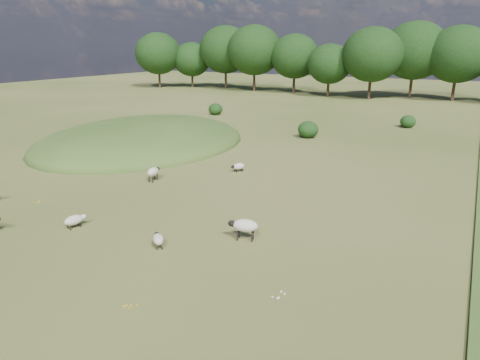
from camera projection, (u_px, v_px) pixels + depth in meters
name	position (u px, v px, depth m)	size (l,w,h in m)	color
ground	(307.00, 140.00, 38.13)	(160.00, 160.00, 0.00)	#40571B
mound	(143.00, 143.00, 36.97)	(16.00, 20.00, 4.00)	#33561E
treeline	(383.00, 55.00, 66.23)	(96.28, 14.66, 11.70)	black
shrubs	(298.00, 120.00, 44.18)	(23.36, 11.37, 1.52)	black
sheep_1	(158.00, 239.00, 17.86)	(0.95, 0.91, 0.58)	beige
sheep_3	(238.00, 166.00, 28.51)	(0.81, 1.02, 0.58)	beige
sheep_4	(153.00, 172.00, 26.48)	(0.66, 1.24, 0.87)	beige
sheep_5	(244.00, 226.00, 18.42)	(1.39, 0.86, 0.96)	beige
sheep_6	(74.00, 220.00, 19.74)	(0.68, 1.10, 0.61)	beige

